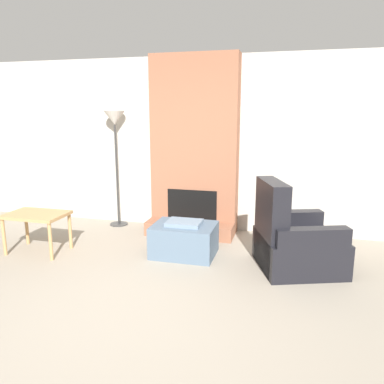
# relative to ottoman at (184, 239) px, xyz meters

# --- Properties ---
(ground_plane) EXTENTS (24.00, 24.00, 0.00)m
(ground_plane) POSITION_rel_ottoman_xyz_m (-0.13, -1.59, -0.21)
(ground_plane) COLOR gray
(wall_back) EXTENTS (8.21, 0.06, 2.60)m
(wall_back) POSITION_rel_ottoman_xyz_m (-0.13, 1.22, 1.09)
(wall_back) COLOR #BCB7AD
(wall_back) RESTS_ON ground_plane
(fireplace) EXTENTS (1.29, 0.64, 2.60)m
(fireplace) POSITION_rel_ottoman_xyz_m (-0.13, 1.01, 1.00)
(fireplace) COLOR #935B42
(fireplace) RESTS_ON ground_plane
(ottoman) EXTENTS (0.78, 0.59, 0.45)m
(ottoman) POSITION_rel_ottoman_xyz_m (0.00, 0.00, 0.00)
(ottoman) COLOR slate
(ottoman) RESTS_ON ground_plane
(armchair) EXTENTS (1.12, 1.10, 1.04)m
(armchair) POSITION_rel_ottoman_xyz_m (1.32, -0.08, 0.09)
(armchair) COLOR black
(armchair) RESTS_ON ground_plane
(side_table) EXTENTS (0.75, 0.51, 0.52)m
(side_table) POSITION_rel_ottoman_xyz_m (-1.87, -0.38, 0.24)
(side_table) COLOR tan
(side_table) RESTS_ON ground_plane
(floor_lamp_left) EXTENTS (0.32, 0.32, 1.81)m
(floor_lamp_left) POSITION_rel_ottoman_xyz_m (-1.38, 0.99, 1.35)
(floor_lamp_left) COLOR #333333
(floor_lamp_left) RESTS_ON ground_plane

